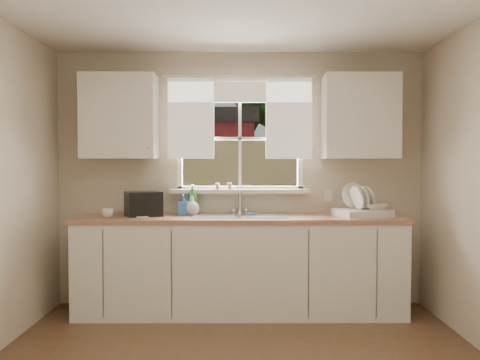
{
  "coord_description": "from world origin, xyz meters",
  "views": [
    {
      "loc": [
        -0.01,
        -3.04,
        1.41
      ],
      "look_at": [
        0.0,
        1.65,
        1.25
      ],
      "focal_mm": 38.0,
      "sensor_mm": 36.0,
      "label": 1
    }
  ],
  "objects_px": {
    "black_appliance": "(143,204)",
    "dish_rack": "(362,209)",
    "cup": "(108,213)",
    "soap_bottle_a": "(193,199)"
  },
  "relations": [
    {
      "from": "dish_rack",
      "to": "black_appliance",
      "type": "xyz_separation_m",
      "value": [
        -2.05,
        -0.0,
        0.05
      ]
    },
    {
      "from": "dish_rack",
      "to": "soap_bottle_a",
      "type": "xyz_separation_m",
      "value": [
        -1.61,
        0.17,
        0.08
      ]
    },
    {
      "from": "dish_rack",
      "to": "cup",
      "type": "relative_size",
      "value": 5.09
    },
    {
      "from": "soap_bottle_a",
      "to": "dish_rack",
      "type": "bearing_deg",
      "value": -0.06
    },
    {
      "from": "dish_rack",
      "to": "black_appliance",
      "type": "distance_m",
      "value": 2.05
    },
    {
      "from": "soap_bottle_a",
      "to": "black_appliance",
      "type": "height_order",
      "value": "soap_bottle_a"
    },
    {
      "from": "black_appliance",
      "to": "dish_rack",
      "type": "bearing_deg",
      "value": -23.08
    },
    {
      "from": "dish_rack",
      "to": "soap_bottle_a",
      "type": "bearing_deg",
      "value": 173.98
    },
    {
      "from": "cup",
      "to": "soap_bottle_a",
      "type": "bearing_deg",
      "value": 1.54
    },
    {
      "from": "cup",
      "to": "black_appliance",
      "type": "bearing_deg",
      "value": 5.18
    }
  ]
}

